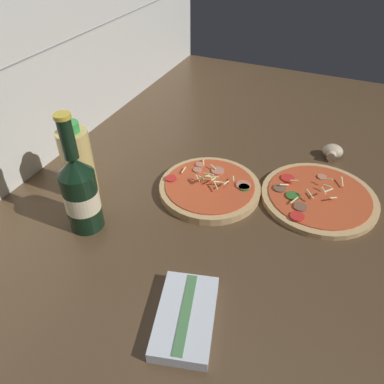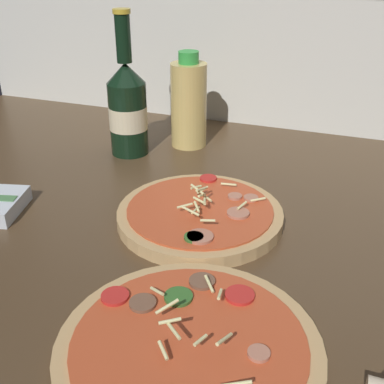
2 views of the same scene
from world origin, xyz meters
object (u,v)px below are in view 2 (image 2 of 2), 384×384
pizza_far (200,215)px  beer_bottle (128,107)px  oil_bottle (189,104)px  pizza_near (190,346)px

pizza_far → beer_bottle: beer_bottle is taller
oil_bottle → beer_bottle: bearing=-140.1°
oil_bottle → pizza_far: bearing=-66.3°
pizza_near → oil_bottle: bearing=110.7°
pizza_far → oil_bottle: size_ratio=1.31×
pizza_far → oil_bottle: bearing=113.7°
pizza_near → oil_bottle: oil_bottle is taller
pizza_far → beer_bottle: bearing=137.1°
beer_bottle → pizza_far: bearing=-42.9°
pizza_near → pizza_far: bearing=107.1°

